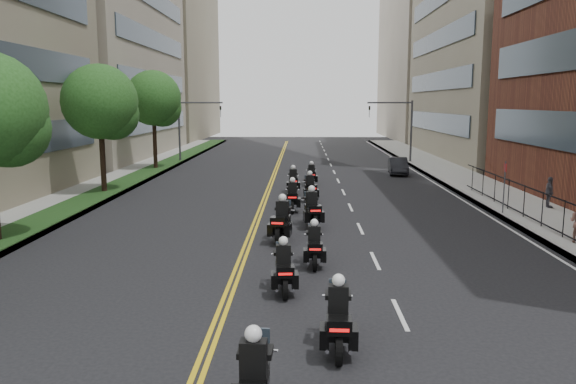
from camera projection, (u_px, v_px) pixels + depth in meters
The scene contains 21 objects.
sidewalk_right at pixel (488, 192), 34.09m from camera, with size 4.00×90.00×0.15m, color gray.
sidewalk_left at pixel (97, 190), 34.66m from camera, with size 4.00×90.00×0.15m, color gray.
grass_strip at pixel (110, 189), 34.63m from camera, with size 2.00×90.00×0.04m, color #1B3A15.
building_right_tan at pixel (518, 2), 54.20m from camera, with size 15.11×28.00×30.00m.
building_right_far at pixel (441, 51), 84.13m from camera, with size 15.00×28.00×26.00m, color gray.
building_left_far at pixel (153, 52), 85.17m from camera, with size 16.00×28.00×26.00m, color #7D715B.
iron_fence at pixel (576, 224), 21.15m from camera, with size 0.05×28.00×1.50m.
street_trees at pixel (64, 109), 27.53m from camera, with size 4.40×38.40×7.98m.
traffic_signal_right at pixel (401, 122), 50.35m from camera, with size 4.09×0.20×5.60m.
traffic_signal_left at pixel (190, 122), 50.81m from camera, with size 4.09×0.20×5.60m.
motorcycle_1 at pixel (338, 321), 12.40m from camera, with size 0.54×2.32×1.71m.
motorcycle_2 at pixel (284, 270), 16.24m from camera, with size 0.59×2.20×1.62m.
motorcycle_3 at pixel (314, 247), 18.86m from camera, with size 0.49×2.13×1.58m.
motorcycle_4 at pixel (282, 223), 22.21m from camera, with size 0.76×2.53×1.87m.
motorcycle_5 at pixel (312, 211), 24.75m from camera, with size 0.75×2.46×1.82m.
motorcycle_6 at pixel (292, 198), 28.30m from camera, with size 0.53×2.32×1.71m.
motorcycle_7 at pixel (310, 189), 31.21m from camera, with size 0.67×2.28×1.69m.
motorcycle_8 at pixel (293, 182), 33.92m from camera, with size 0.54×2.30×1.70m.
motorcycle_9 at pixel (311, 176), 37.15m from camera, with size 0.50×2.16×1.59m.
parked_sedan at pixel (398, 166), 42.78m from camera, with size 1.34×3.85×1.27m, color black.
pedestrian_c at pixel (549, 192), 28.39m from camera, with size 0.92×0.38×1.58m, color #44424A.
Camera 1 is at (0.62, -8.95, 5.46)m, focal length 35.00 mm.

